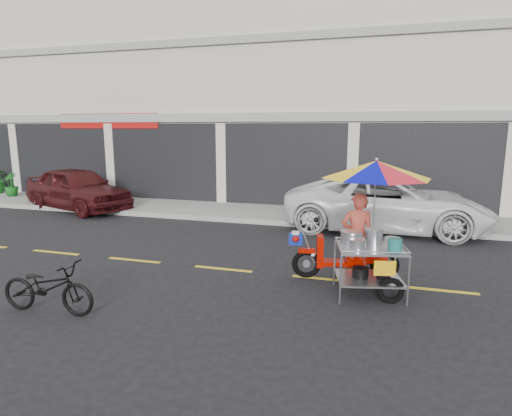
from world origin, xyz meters
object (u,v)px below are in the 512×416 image
(near_bicycle, at_px, (48,287))
(food_vendor_rig, at_px, (367,207))
(maroon_sedan, at_px, (78,189))
(white_pickup, at_px, (386,203))

(near_bicycle, distance_m, food_vendor_rig, 5.20)
(near_bicycle, height_order, food_vendor_rig, food_vendor_rig)
(maroon_sedan, height_order, white_pickup, white_pickup)
(white_pickup, bearing_deg, food_vendor_rig, 174.69)
(white_pickup, bearing_deg, maroon_sedan, 88.67)
(maroon_sedan, bearing_deg, white_pickup, -71.97)
(white_pickup, distance_m, food_vendor_rig, 4.64)
(near_bicycle, bearing_deg, white_pickup, -38.28)
(white_pickup, relative_size, food_vendor_rig, 2.10)
(maroon_sedan, relative_size, white_pickup, 0.79)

